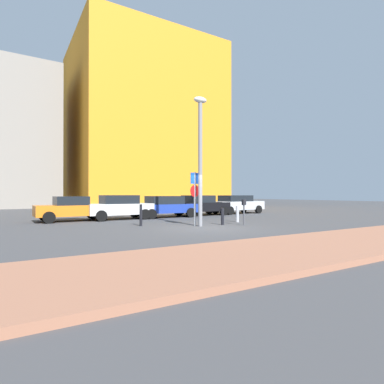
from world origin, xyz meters
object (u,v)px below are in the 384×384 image
object	(u,v)px
parked_car_silver	(237,204)
street_lamp	(200,149)
parking_sign_post	(195,192)
traffic_bollard_far	(237,214)
parked_car_blue	(165,206)
parking_meter	(244,208)
parked_car_white	(119,207)
traffic_bollard_mid	(141,215)
parked_car_black	(201,205)
parked_car_orange	(72,208)
traffic_bollard_near	(222,216)

from	to	relation	value
parked_car_silver	street_lamp	size ratio (longest dim) A/B	0.74
parking_sign_post	traffic_bollard_far	bearing A→B (deg)	7.05
parked_car_blue	parked_car_silver	xyz separation A→B (m)	(6.66, 0.64, 0.02)
parked_car_blue	parking_meter	world-z (taller)	parked_car_blue
parked_car_white	parking_sign_post	bearing A→B (deg)	-69.62
street_lamp	traffic_bollard_far	distance (m)	4.49
parked_car_white	street_lamp	world-z (taller)	street_lamp
parked_car_white	parking_meter	size ratio (longest dim) A/B	3.03
parking_meter	traffic_bollard_far	distance (m)	1.75
parked_car_white	parking_sign_post	xyz separation A→B (m)	(2.07, -5.58, 0.88)
traffic_bollard_far	traffic_bollard_mid	bearing A→B (deg)	170.67
parked_car_black	traffic_bollard_mid	distance (m)	8.06
parked_car_black	parked_car_orange	bearing A→B (deg)	-178.97
parked_car_white	street_lamp	distance (m)	7.00
parked_car_white	traffic_bollard_near	distance (m)	6.92
parked_car_silver	traffic_bollard_mid	size ratio (longest dim) A/B	4.37
street_lamp	traffic_bollard_near	distance (m)	3.59
parked_car_blue	traffic_bollard_near	xyz separation A→B (m)	(0.30, -6.00, -0.33)
parked_car_black	parked_car_silver	bearing A→B (deg)	4.38
street_lamp	traffic_bollard_far	world-z (taller)	street_lamp
street_lamp	traffic_bollard_mid	distance (m)	4.36
traffic_bollard_mid	parking_meter	bearing A→B (deg)	-27.57
traffic_bollard_mid	parked_car_white	bearing A→B (deg)	86.35
traffic_bollard_mid	traffic_bollard_far	world-z (taller)	traffic_bollard_mid
traffic_bollard_mid	street_lamp	bearing A→B (deg)	-33.81
parked_car_blue	traffic_bollard_near	distance (m)	6.02
traffic_bollard_near	parked_car_white	bearing A→B (deg)	120.24
parking_sign_post	street_lamp	size ratio (longest dim) A/B	0.42
parked_car_silver	traffic_bollard_mid	xyz separation A→B (m)	(-10.12, -5.00, -0.25)
traffic_bollard_near	traffic_bollard_mid	distance (m)	4.10
parked_car_black	parked_car_silver	distance (m)	3.60
parked_car_silver	traffic_bollard_near	xyz separation A→B (m)	(-6.36, -6.64, -0.35)
parked_car_silver	street_lamp	bearing A→B (deg)	-139.26
parked_car_orange	parking_meter	distance (m)	9.85
traffic_bollard_near	traffic_bollard_far	distance (m)	1.77
parking_sign_post	traffic_bollard_near	xyz separation A→B (m)	(1.41, -0.39, -1.23)
traffic_bollard_near	parking_meter	bearing A→B (deg)	-42.61
parked_car_black	parked_car_white	bearing A→B (deg)	-176.38
parked_car_silver	street_lamp	world-z (taller)	street_lamp
parked_car_blue	parked_car_black	world-z (taller)	parked_car_black
parked_car_white	parked_car_blue	xyz separation A→B (m)	(3.18, 0.03, -0.03)
parked_car_orange	parked_car_black	distance (m)	8.97
parking_sign_post	traffic_bollard_mid	size ratio (longest dim) A/B	2.49
parked_car_black	street_lamp	bearing A→B (deg)	-122.83
parked_car_blue	traffic_bollard_mid	bearing A→B (deg)	-128.42
parked_car_blue	parking_meter	xyz separation A→B (m)	(1.09, -6.73, 0.09)
parking_sign_post	parked_car_blue	bearing A→B (deg)	78.82
parked_car_blue	parked_car_orange	bearing A→B (deg)	178.04
parking_meter	traffic_bollard_near	size ratio (longest dim) A/B	1.51
parked_car_black	parked_car_silver	world-z (taller)	parked_car_black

